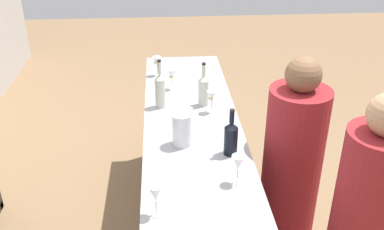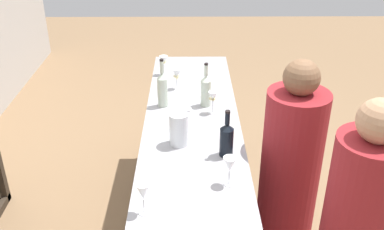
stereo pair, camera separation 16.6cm
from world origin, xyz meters
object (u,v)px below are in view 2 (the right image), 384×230
object	(u,v)px
wine_glass_near_left	(230,165)
wine_glass_far_center	(164,61)
wine_bottle_center_clear_pale	(206,90)
wine_glass_far_right	(143,193)
wine_bottle_leftmost_near_black	(227,139)
wine_glass_near_center	(213,98)
wine_glass_far_left	(177,76)
water_pitcher	(179,129)
wine_bottle_second_left_clear_pale	(162,89)
person_left_guest	(288,185)
wine_glass_near_right	(186,116)

from	to	relation	value
wine_glass_near_left	wine_glass_far_center	bearing A→B (deg)	15.45
wine_bottle_center_clear_pale	wine_glass_far_right	size ratio (longest dim) A/B	1.90
wine_glass_near_left	wine_bottle_leftmost_near_black	bearing A→B (deg)	-1.14
wine_glass_near_left	wine_glass_near_center	bearing A→B (deg)	3.19
wine_glass_far_left	water_pitcher	size ratio (longest dim) A/B	0.77
wine_bottle_leftmost_near_black	wine_glass_far_left	size ratio (longest dim) A/B	1.83
wine_bottle_leftmost_near_black	water_pitcher	distance (m)	0.30
wine_glass_near_left	wine_glass_far_left	xyz separation A→B (m)	(1.18, 0.29, -0.01)
wine_bottle_second_left_clear_pale	person_left_guest	world-z (taller)	person_left_guest
wine_glass_near_center	wine_glass_near_right	bearing A→B (deg)	143.83
wine_glass_far_right	water_pitcher	xyz separation A→B (m)	(0.61, -0.15, -0.02)
wine_bottle_second_left_clear_pale	wine_bottle_center_clear_pale	distance (m)	0.30
wine_glass_near_left	water_pitcher	bearing A→B (deg)	33.75
wine_bottle_center_clear_pale	wine_glass_near_right	world-z (taller)	wine_bottle_center_clear_pale
wine_bottle_leftmost_near_black	wine_bottle_second_left_clear_pale	size ratio (longest dim) A/B	0.83
wine_glass_far_left	wine_glass_far_right	bearing A→B (deg)	174.98
wine_glass_far_right	wine_glass_near_center	bearing A→B (deg)	-20.28
wine_glass_near_right	wine_glass_near_center	bearing A→B (deg)	-36.17
wine_bottle_leftmost_near_black	wine_bottle_center_clear_pale	bearing A→B (deg)	8.47
wine_glass_near_center	wine_glass_far_right	size ratio (longest dim) A/B	0.94
water_pitcher	wine_glass_far_right	bearing A→B (deg)	166.00
wine_glass_far_center	wine_bottle_leftmost_near_black	bearing A→B (deg)	-161.00
person_left_guest	water_pitcher	bearing A→B (deg)	3.70
wine_glass_far_center	water_pitcher	distance (m)	1.07
wine_glass_near_center	wine_glass_far_left	world-z (taller)	same
wine_glass_far_right	person_left_guest	xyz separation A→B (m)	(0.57, -0.82, -0.39)
wine_bottle_second_left_clear_pale	wine_glass_near_right	distance (m)	0.39
wine_glass_far_right	person_left_guest	distance (m)	1.07
wine_bottle_leftmost_near_black	wine_bottle_second_left_clear_pale	xyz separation A→B (m)	(0.62, 0.39, 0.02)
wine_bottle_leftmost_near_black	water_pitcher	xyz separation A→B (m)	(0.12, 0.27, -0.01)
wine_bottle_leftmost_near_black	wine_glass_far_left	distance (m)	0.96
wine_bottle_center_clear_pale	wine_glass_near_center	distance (m)	0.12
wine_bottle_leftmost_near_black	wine_glass_far_left	bearing A→B (deg)	18.12
wine_glass_far_center	person_left_guest	bearing A→B (deg)	-143.81
wine_glass_far_center	person_left_guest	size ratio (longest dim) A/B	0.10
person_left_guest	wine_glass_near_right	bearing A→B (deg)	-9.91
water_pitcher	person_left_guest	size ratio (longest dim) A/B	0.13
wine_glass_far_center	wine_glass_far_right	bearing A→B (deg)	179.52
wine_glass_near_left	wine_glass_far_center	distance (m)	1.51
wine_bottle_leftmost_near_black	wine_glass_far_right	world-z (taller)	wine_bottle_leftmost_near_black
wine_glass_near_left	wine_glass_near_right	world-z (taller)	wine_glass_near_left
wine_bottle_center_clear_pale	wine_bottle_second_left_clear_pale	bearing A→B (deg)	90.75
water_pitcher	wine_glass_near_left	bearing A→B (deg)	-146.25
wine_bottle_center_clear_pale	wine_glass_far_left	world-z (taller)	wine_bottle_center_clear_pale
wine_bottle_center_clear_pale	wine_glass_far_left	distance (m)	0.35
wine_bottle_center_clear_pale	wine_glass_far_center	bearing A→B (deg)	29.47
wine_glass_near_center	wine_glass_far_left	size ratio (longest dim) A/B	1.00
wine_glass_near_left	wine_glass_near_center	distance (m)	0.79
wine_glass_near_center	wine_glass_far_center	world-z (taller)	same
wine_glass_near_right	wine_glass_far_center	distance (m)	0.93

